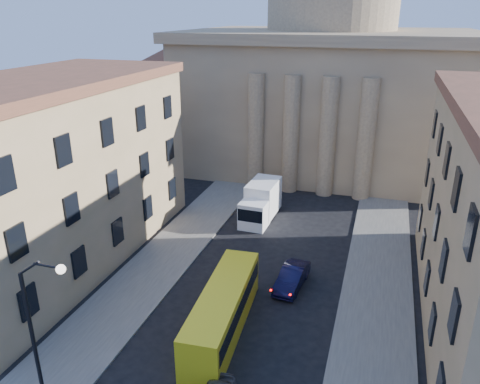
# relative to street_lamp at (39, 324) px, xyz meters

# --- Properties ---
(sidewalk_left) EXTENTS (5.00, 60.00, 0.15)m
(sidewalk_left) POSITION_rel_street_lamp_xyz_m (-1.53, 10.00, -5.21)
(sidewalk_left) COLOR #575450
(sidewalk_left) RESTS_ON ground
(sidewalk_right) EXTENTS (5.00, 60.00, 0.15)m
(sidewalk_right) POSITION_rel_street_lamp_xyz_m (15.47, 10.00, -5.21)
(sidewalk_right) COLOR #575450
(sidewalk_right) RESTS_ON ground
(church) EXTENTS (68.02, 28.76, 36.60)m
(church) POSITION_rel_street_lamp_xyz_m (6.97, 47.47, 6.59)
(church) COLOR #816A4F
(church) RESTS_ON ground
(building_left) EXTENTS (11.60, 26.60, 14.70)m
(building_left) POSITION_rel_street_lamp_xyz_m (-10.03, 14.00, 2.14)
(building_left) COLOR tan
(building_left) RESTS_ON ground
(street_lamp) EXTENTS (2.62, 0.44, 8.83)m
(street_lamp) POSITION_rel_street_lamp_xyz_m (0.00, 0.00, 0.00)
(street_lamp) COLOR black
(street_lamp) RESTS_ON ground
(car_right_distant) EXTENTS (2.08, 4.78, 1.53)m
(car_right_distant) POSITION_rel_street_lamp_xyz_m (9.34, 15.04, -4.52)
(car_right_distant) COLOR black
(car_right_distant) RESTS_ON ground
(city_bus) EXTENTS (3.08, 10.66, 2.97)m
(city_bus) POSITION_rel_street_lamp_xyz_m (6.17, 8.69, -3.69)
(city_bus) COLOR yellow
(city_bus) RESTS_ON ground
(box_truck) EXTENTS (2.79, 6.58, 3.56)m
(box_truck) POSITION_rel_street_lamp_xyz_m (3.91, 26.24, -3.60)
(box_truck) COLOR white
(box_truck) RESTS_ON ground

